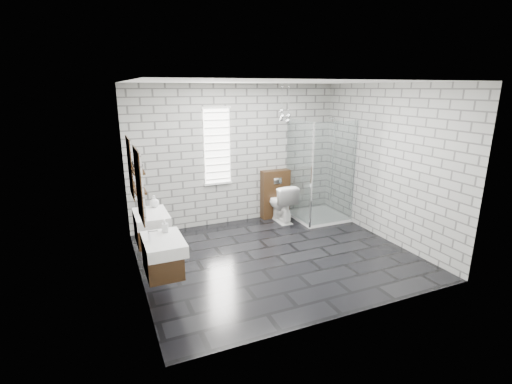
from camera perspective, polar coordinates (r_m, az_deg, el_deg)
floor at (r=6.10m, az=3.20°, el=-9.83°), size 4.20×3.60×0.02m
ceiling at (r=5.50m, az=3.65°, el=16.66°), size 4.20×3.60×0.02m
wall_back at (r=7.27m, az=-3.00°, el=5.69°), size 4.20×0.02×2.70m
wall_front at (r=4.17m, az=14.62°, el=-2.54°), size 4.20×0.02×2.70m
wall_left at (r=5.09m, az=-18.37°, el=0.46°), size 0.02×3.60×2.70m
wall_right at (r=6.84m, az=19.47°, el=4.15°), size 0.02×3.60×2.70m
vanity_left at (r=4.71m, az=-14.54°, el=-8.09°), size 0.47×0.70×1.57m
vanity_right at (r=5.68m, az=-16.24°, el=-4.05°), size 0.47×0.70×1.57m
shelf_lower at (r=5.05m, az=-17.39°, el=0.09°), size 0.14×0.30×0.03m
shelf_upper at (r=4.99m, az=-17.63°, el=2.97°), size 0.14×0.30×0.03m
window at (r=7.09m, az=-6.00°, el=6.99°), size 0.56×0.05×1.48m
cistern_panel at (r=7.68m, az=2.98°, el=-0.29°), size 0.60×0.20×1.00m
flush_plate at (r=7.51m, az=3.36°, el=1.71°), size 0.18×0.01×0.12m
shower_enclosure at (r=7.58m, az=9.47°, el=-0.68°), size 1.00×1.00×2.03m
pendant_cluster at (r=7.11m, az=4.37°, el=11.59°), size 0.28×0.23×0.73m
toilet at (r=7.50m, az=3.81°, el=-1.61°), size 0.44×0.76×0.77m
soap_bottle_a at (r=4.85m, az=-13.82°, el=-5.06°), size 0.09×0.09×0.17m
soap_bottle_b at (r=5.89m, az=-15.39°, el=-1.38°), size 0.18×0.18×0.18m
soap_bottle_c at (r=4.98m, az=-17.31°, el=1.14°), size 0.07×0.07×0.18m
vase at (r=5.06m, az=-17.70°, el=4.05°), size 0.15×0.15×0.13m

